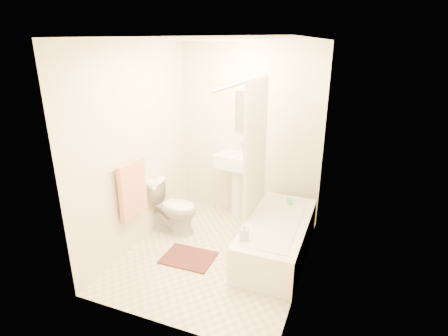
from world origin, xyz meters
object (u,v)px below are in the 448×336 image
at_px(sink, 237,182).
at_px(bath_mat, 189,258).
at_px(toilet, 172,207).
at_px(bathtub, 277,238).
at_px(soap_bottle, 244,232).

distance_m(sink, bath_mat, 1.37).
distance_m(toilet, bathtub, 1.42).
xyz_separation_m(toilet, bathtub, (1.41, -0.03, -0.12)).
height_order(bath_mat, soap_bottle, soap_bottle).
relative_size(toilet, soap_bottle, 3.66).
distance_m(toilet, soap_bottle, 1.32).
xyz_separation_m(toilet, sink, (0.62, 0.76, 0.17)).
xyz_separation_m(bath_mat, soap_bottle, (0.69, -0.05, 0.52)).
relative_size(toilet, sink, 0.68).
xyz_separation_m(bathtub, bath_mat, (-0.93, -0.48, -0.21)).
bearing_deg(bathtub, soap_bottle, -114.00).
bearing_deg(soap_bottle, bath_mat, 175.66).
bearing_deg(soap_bottle, sink, 112.80).
height_order(bathtub, bath_mat, bathtub).
distance_m(bath_mat, soap_bottle, 0.86).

